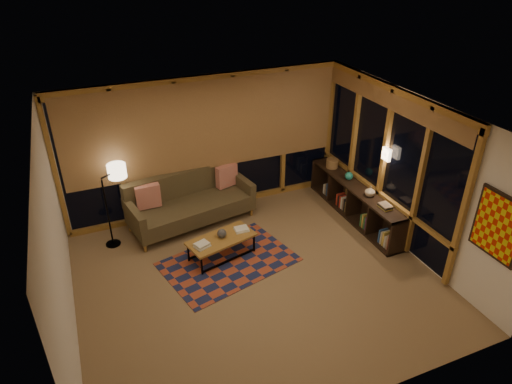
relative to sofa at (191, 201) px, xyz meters
name	(u,v)px	position (x,y,z in m)	size (l,w,h in m)	color
floor	(256,279)	(0.50, -2.00, -0.47)	(5.50, 5.00, 0.01)	#836447
ceiling	(257,120)	(0.50, -2.00, 2.23)	(5.50, 5.00, 0.01)	white
walls	(256,207)	(0.50, -2.00, 0.88)	(5.51, 5.01, 2.70)	white
window_wall_back	(207,146)	(0.50, 0.43, 0.88)	(5.30, 0.16, 2.60)	olive
window_wall_right	(383,161)	(3.18, -1.40, 0.88)	(0.16, 3.70, 2.60)	olive
wall_art	(498,226)	(3.21, -3.85, 0.98)	(0.06, 0.74, 0.94)	red
wall_sconce	(387,154)	(3.12, -1.55, 1.08)	(0.12, 0.18, 0.22)	#FFE0B5
sofa	(191,201)	(0.00, 0.00, 0.00)	(2.31, 0.93, 0.95)	#4A3B27
pillow_left	(148,197)	(-0.76, 0.08, 0.22)	(0.44, 0.15, 0.44)	red
pillow_right	(227,177)	(0.82, 0.29, 0.22)	(0.44, 0.15, 0.44)	red
area_rug	(229,262)	(0.23, -1.42, -0.47)	(2.12, 1.41, 0.01)	#A44529
coffee_table	(222,247)	(0.18, -1.22, -0.28)	(1.15, 0.52, 0.38)	olive
book_stack_a	(202,245)	(-0.19, -1.33, -0.06)	(0.24, 0.19, 0.07)	white
book_stack_b	(242,229)	(0.58, -1.15, -0.06)	(0.26, 0.21, 0.05)	white
ceramic_pot	(222,233)	(0.20, -1.21, -0.01)	(0.16, 0.16, 0.16)	black
floor_lamp	(107,209)	(-1.51, -0.13, 0.26)	(0.49, 0.32, 1.46)	black
bookshelf	(355,201)	(2.99, -1.00, -0.13)	(0.40, 2.72, 0.68)	black
basket	(332,163)	(2.97, -0.12, 0.30)	(0.24, 0.24, 0.18)	#8E5D39
teal_bowl	(349,176)	(2.99, -0.72, 0.29)	(0.16, 0.16, 0.16)	#208273
vase	(370,191)	(2.99, -1.41, 0.31)	(0.19, 0.19, 0.20)	#BFAD8F
shelf_book_stack	(385,206)	(2.99, -1.88, 0.25)	(0.19, 0.27, 0.08)	white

